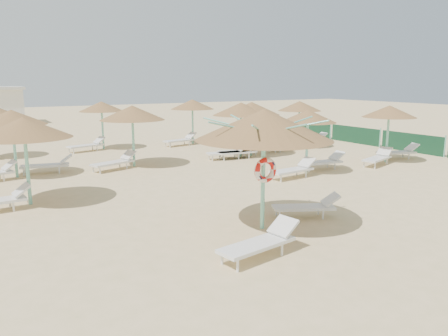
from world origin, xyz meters
TOP-DOWN VIEW (x-y plane):
  - ground at (0.00, 0.00)m, footprint 120.00×120.00m
  - main_palapa at (-0.14, -0.03)m, footprint 3.46×3.46m
  - lounger_main_a at (-1.26, -1.56)m, footprint 2.06×0.93m
  - lounger_main_b at (1.51, 0.09)m, footprint 1.90×1.31m
  - palapa_field at (2.42, 9.85)m, footprint 20.21×13.23m
  - windbreak_fence at (14.00, 9.96)m, footprint 0.08×19.84m

SIDE VIEW (x-z plane):
  - ground at x=0.00m, z-range 0.00..0.00m
  - lounger_main_b at x=1.51m, z-range -0.02..0.66m
  - lounger_main_a at x=-1.26m, z-range -0.02..0.71m
  - windbreak_fence at x=14.00m, z-range -0.05..1.05m
  - palapa_field at x=2.42m, z-range 0.94..3.66m
  - main_palapa at x=-0.14m, z-range 1.15..4.25m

